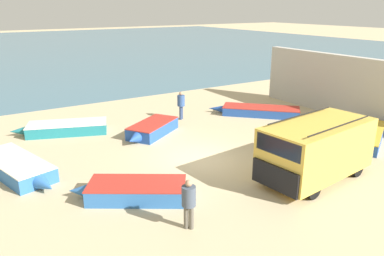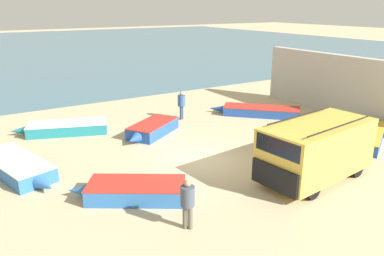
{
  "view_description": "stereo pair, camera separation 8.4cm",
  "coord_description": "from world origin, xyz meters",
  "px_view_note": "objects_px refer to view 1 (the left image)",
  "views": [
    {
      "loc": [
        -8.31,
        -12.75,
        6.43
      ],
      "look_at": [
        0.45,
        1.23,
        1.0
      ],
      "focal_mm": 35.0,
      "sensor_mm": 36.0,
      "label": 1
    },
    {
      "loc": [
        -8.24,
        -12.8,
        6.43
      ],
      "look_at": [
        0.45,
        1.23,
        1.0
      ],
      "focal_mm": 35.0,
      "sensor_mm": 36.0,
      "label": 2
    }
  ],
  "objects_px": {
    "parked_van": "(316,148)",
    "fishing_rowboat_2": "(152,129)",
    "fishing_rowboat_3": "(258,111)",
    "fishing_rowboat_1": "(17,167)",
    "fishing_rowboat_4": "(65,128)",
    "fishing_rowboat_5": "(365,136)",
    "fishing_rowboat_0": "(133,191)",
    "fisherman_0": "(181,103)",
    "fisherman_1": "(189,200)"
  },
  "relations": [
    {
      "from": "fishing_rowboat_0",
      "to": "fisherman_1",
      "type": "height_order",
      "value": "fisherman_1"
    },
    {
      "from": "fisherman_1",
      "to": "fishing_rowboat_5",
      "type": "bearing_deg",
      "value": 142.25
    },
    {
      "from": "fishing_rowboat_2",
      "to": "fishing_rowboat_5",
      "type": "height_order",
      "value": "fishing_rowboat_2"
    },
    {
      "from": "fishing_rowboat_0",
      "to": "fisherman_0",
      "type": "bearing_deg",
      "value": -97.84
    },
    {
      "from": "fishing_rowboat_4",
      "to": "fisherman_0",
      "type": "height_order",
      "value": "fisherman_0"
    },
    {
      "from": "fishing_rowboat_2",
      "to": "fishing_rowboat_5",
      "type": "xyz_separation_m",
      "value": [
        8.43,
        -6.55,
        -0.03
      ]
    },
    {
      "from": "parked_van",
      "to": "fishing_rowboat_4",
      "type": "xyz_separation_m",
      "value": [
        -6.84,
        10.63,
        -0.95
      ]
    },
    {
      "from": "fishing_rowboat_2",
      "to": "fishing_rowboat_4",
      "type": "relative_size",
      "value": 0.74
    },
    {
      "from": "fishing_rowboat_2",
      "to": "fishing_rowboat_3",
      "type": "height_order",
      "value": "fishing_rowboat_2"
    },
    {
      "from": "fishing_rowboat_2",
      "to": "fishing_rowboat_4",
      "type": "bearing_deg",
      "value": -68.02
    },
    {
      "from": "fisherman_1",
      "to": "fishing_rowboat_0",
      "type": "bearing_deg",
      "value": -122.65
    },
    {
      "from": "fishing_rowboat_0",
      "to": "fisherman_1",
      "type": "xyz_separation_m",
      "value": [
        0.66,
        -2.61,
        0.67
      ]
    },
    {
      "from": "fishing_rowboat_4",
      "to": "fisherman_1",
      "type": "xyz_separation_m",
      "value": [
        0.89,
        -11.01,
        0.68
      ]
    },
    {
      "from": "fishing_rowboat_0",
      "to": "fishing_rowboat_5",
      "type": "height_order",
      "value": "fishing_rowboat_0"
    },
    {
      "from": "fisherman_0",
      "to": "fishing_rowboat_0",
      "type": "bearing_deg",
      "value": -77.31
    },
    {
      "from": "parked_van",
      "to": "fishing_rowboat_0",
      "type": "height_order",
      "value": "parked_van"
    },
    {
      "from": "fishing_rowboat_3",
      "to": "fisherman_1",
      "type": "xyz_separation_m",
      "value": [
        -10.04,
        -8.19,
        0.7
      ]
    },
    {
      "from": "fishing_rowboat_2",
      "to": "fishing_rowboat_4",
      "type": "height_order",
      "value": "fishing_rowboat_2"
    },
    {
      "from": "fishing_rowboat_4",
      "to": "fishing_rowboat_5",
      "type": "distance_m",
      "value": 15.28
    },
    {
      "from": "fishing_rowboat_1",
      "to": "fisherman_0",
      "type": "distance_m",
      "value": 9.91
    },
    {
      "from": "parked_van",
      "to": "fisherman_0",
      "type": "xyz_separation_m",
      "value": [
        -0.34,
        9.58,
        -0.24
      ]
    },
    {
      "from": "fishing_rowboat_2",
      "to": "fisherman_1",
      "type": "height_order",
      "value": "fisherman_1"
    },
    {
      "from": "fishing_rowboat_1",
      "to": "fishing_rowboat_2",
      "type": "distance_m",
      "value": 6.84
    },
    {
      "from": "parked_van",
      "to": "fishing_rowboat_2",
      "type": "bearing_deg",
      "value": -75.35
    },
    {
      "from": "fishing_rowboat_4",
      "to": "fishing_rowboat_5",
      "type": "height_order",
      "value": "fishing_rowboat_4"
    },
    {
      "from": "fishing_rowboat_2",
      "to": "fishing_rowboat_1",
      "type": "bearing_deg",
      "value": -20.19
    },
    {
      "from": "fishing_rowboat_1",
      "to": "fishing_rowboat_3",
      "type": "height_order",
      "value": "fishing_rowboat_1"
    },
    {
      "from": "fishing_rowboat_3",
      "to": "fishing_rowboat_1",
      "type": "bearing_deg",
      "value": 50.6
    },
    {
      "from": "fishing_rowboat_3",
      "to": "fishing_rowboat_5",
      "type": "relative_size",
      "value": 0.9
    },
    {
      "from": "fishing_rowboat_1",
      "to": "fishing_rowboat_5",
      "type": "bearing_deg",
      "value": 55.54
    },
    {
      "from": "fishing_rowboat_1",
      "to": "fishing_rowboat_5",
      "type": "xyz_separation_m",
      "value": [
        15.1,
        -5.04,
        -0.03
      ]
    },
    {
      "from": "fishing_rowboat_3",
      "to": "fisherman_0",
      "type": "bearing_deg",
      "value": 23.34
    },
    {
      "from": "fishing_rowboat_0",
      "to": "fishing_rowboat_3",
      "type": "xyz_separation_m",
      "value": [
        10.7,
        5.58,
        -0.03
      ]
    },
    {
      "from": "fishing_rowboat_0",
      "to": "parked_van",
      "type": "bearing_deg",
      "value": -166.06
    },
    {
      "from": "parked_van",
      "to": "fishing_rowboat_4",
      "type": "relative_size",
      "value": 1.01
    },
    {
      "from": "fishing_rowboat_4",
      "to": "fisherman_0",
      "type": "relative_size",
      "value": 2.96
    },
    {
      "from": "fishing_rowboat_4",
      "to": "fishing_rowboat_5",
      "type": "xyz_separation_m",
      "value": [
        12.2,
        -9.2,
        -0.01
      ]
    },
    {
      "from": "fishing_rowboat_3",
      "to": "fishing_rowboat_5",
      "type": "bearing_deg",
      "value": 146.26
    },
    {
      "from": "parked_van",
      "to": "fishing_rowboat_0",
      "type": "bearing_deg",
      "value": -24.99
    },
    {
      "from": "fishing_rowboat_1",
      "to": "fishing_rowboat_4",
      "type": "height_order",
      "value": "fishing_rowboat_1"
    },
    {
      "from": "fishing_rowboat_0",
      "to": "fisherman_0",
      "type": "height_order",
      "value": "fisherman_0"
    },
    {
      "from": "fishing_rowboat_3",
      "to": "fishing_rowboat_4",
      "type": "bearing_deg",
      "value": 30.62
    },
    {
      "from": "fishing_rowboat_0",
      "to": "fishing_rowboat_5",
      "type": "distance_m",
      "value": 11.99
    },
    {
      "from": "fishing_rowboat_1",
      "to": "fishing_rowboat_3",
      "type": "bearing_deg",
      "value": 79.54
    },
    {
      "from": "fishing_rowboat_0",
      "to": "fishing_rowboat_3",
      "type": "relative_size",
      "value": 0.86
    },
    {
      "from": "parked_van",
      "to": "fishing_rowboat_0",
      "type": "xyz_separation_m",
      "value": [
        -6.6,
        2.23,
        -0.94
      ]
    },
    {
      "from": "fisherman_0",
      "to": "fisherman_1",
      "type": "distance_m",
      "value": 11.43
    },
    {
      "from": "parked_van",
      "to": "fishing_rowboat_2",
      "type": "height_order",
      "value": "parked_van"
    },
    {
      "from": "fishing_rowboat_3",
      "to": "fishing_rowboat_5",
      "type": "xyz_separation_m",
      "value": [
        1.26,
        -6.38,
        0.02
      ]
    },
    {
      "from": "fishing_rowboat_2",
      "to": "fishing_rowboat_0",
      "type": "bearing_deg",
      "value": 25.46
    }
  ]
}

